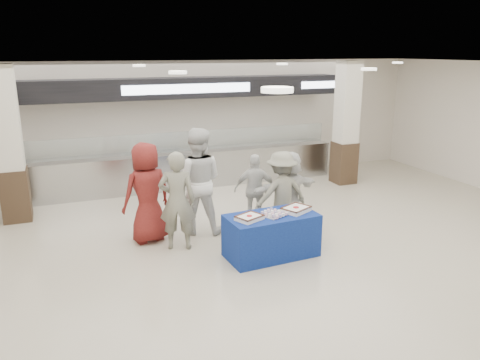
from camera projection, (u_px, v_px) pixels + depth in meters
name	position (u px, v px, depth m)	size (l,w,h in m)	color
ground	(276.00, 273.00, 7.49)	(14.00, 14.00, 0.00)	beige
serving_line	(187.00, 143.00, 12.03)	(8.70, 0.85, 2.80)	#ADAFB4
column_left	(9.00, 149.00, 9.45)	(0.55, 0.55, 3.20)	#332417
column_right	(346.00, 126.00, 12.25)	(0.55, 0.55, 3.20)	#332417
display_table	(271.00, 235.00, 8.04)	(1.55, 0.78, 0.75)	navy
sheet_cake_left	(249.00, 217.00, 7.70)	(0.50, 0.46, 0.09)	white
sheet_cake_right	(296.00, 209.00, 8.10)	(0.57, 0.52, 0.10)	white
cupcake_tray	(274.00, 214.00, 7.91)	(0.49, 0.45, 0.07)	#B4B4B9
civilian_maroon	(147.00, 193.00, 8.54)	(0.92, 0.60, 1.87)	maroon
soldier_a	(177.00, 201.00, 8.22)	(0.65, 0.43, 1.79)	slate
chef_tall	(197.00, 181.00, 8.95)	(1.00, 0.78, 2.06)	silver
chef_short	(255.00, 189.00, 9.46)	(0.86, 0.36, 1.46)	silver
soldier_b	(281.00, 193.00, 8.91)	(1.05, 0.61, 1.63)	slate
civilian_white	(289.00, 191.00, 9.14)	(1.48, 0.47, 1.59)	silver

